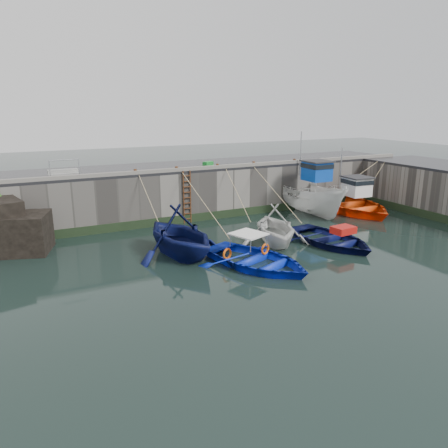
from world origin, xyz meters
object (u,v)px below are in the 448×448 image
ladder (187,197)px  boat_near_navy (330,244)px  boat_near_blue (256,266)px  boat_near_blacktrim (274,242)px  boat_far_white (310,197)px  fish_crate (208,164)px  boat_far_orange (350,204)px  bollard_a (135,172)px  bollard_e (294,161)px  bollard_c (217,166)px  boat_near_white (180,255)px  bollard_b (177,169)px  bollard_d (254,164)px

ladder → boat_near_navy: (5.02, -7.26, -1.59)m
boat_near_blue → boat_near_blacktrim: size_ratio=1.22×
boat_far_white → fish_crate: (-6.13, 2.74, 2.21)m
boat_far_orange → bollard_a: 14.50m
boat_near_blue → fish_crate: fish_crate is taller
boat_near_blue → boat_near_navy: boat_near_blue is taller
boat_far_orange → bollard_e: (-3.03, 2.37, 2.81)m
bollard_c → bollard_e: size_ratio=1.00×
boat_near_navy → bollard_a: bearing=131.6°
boat_near_blacktrim → bollard_c: size_ratio=15.76×
ladder → boat_near_navy: size_ratio=0.61×
bollard_a → bollard_c: size_ratio=1.00×
boat_near_white → fish_crate: size_ratio=8.16×
boat_near_navy → bollard_c: 8.75m
boat_near_blacktrim → bollard_b: (-3.07, 6.07, 3.30)m
boat_near_white → bollard_c: 8.15m
boat_near_navy → bollard_c: bearing=105.4°
boat_far_orange → bollard_b: (-11.53, 2.37, 2.81)m
boat_near_blue → boat_near_navy: (5.08, 1.05, 0.00)m
boat_near_white → boat_far_orange: boat_far_orange is taller
boat_far_white → bollard_e: 2.75m
boat_near_blue → boat_far_orange: (11.09, 6.27, 0.49)m
fish_crate → bollard_a: bearing=170.0°
boat_far_white → bollard_e: size_ratio=24.25×
boat_near_white → boat_near_navy: size_ratio=1.00×
boat_near_white → boat_near_navy: 7.84m
boat_far_white → bollard_e: boat_far_white is taller
ladder → bollard_b: bearing=146.1°
boat_near_navy → bollard_d: (-0.22, 7.59, 3.30)m
bollard_b → bollard_c: (2.70, 0.00, 0.00)m
boat_far_white → bollard_c: size_ratio=24.25×
boat_near_blue → bollard_a: bollard_a is taller
boat_near_blacktrim → bollard_c: 6.92m
ladder → bollard_d: size_ratio=11.43×
fish_crate → bollard_b: size_ratio=2.28×
boat_near_white → boat_near_navy: boat_near_white is taller
bollard_d → bollard_c: bearing=180.0°
boat_far_white → boat_near_blacktrim: bearing=-142.0°
bollard_d → bollard_e: (3.20, 0.00, 0.00)m
boat_near_white → boat_near_blue: boat_near_white is taller
bollard_d → fish_crate: bearing=158.0°
boat_near_blacktrim → boat_near_navy: boat_near_blacktrim is taller
fish_crate → boat_near_blacktrim: bearing=-108.3°
boat_near_navy → bollard_b: bollard_b is taller
boat_far_orange → bollard_e: boat_far_orange is taller
bollard_b → fish_crate: bearing=23.3°
bollard_d → boat_near_blacktrim: bearing=-110.2°
boat_far_orange → bollard_c: 9.56m
ladder → bollard_b: 1.81m
fish_crate → bollard_e: size_ratio=2.28×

